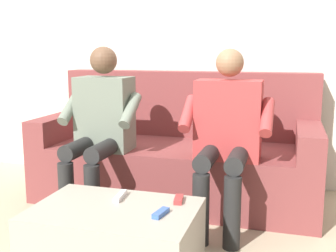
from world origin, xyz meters
The scene contains 9 objects.
ground_plane centered at (0.00, 0.60, 0.00)m, with size 8.00×8.00×0.00m, color tan.
back_wall centered at (0.00, -0.62, 1.28)m, with size 4.65×0.06×2.57m, color beige.
couch centered at (0.00, -0.16, 0.32)m, with size 2.06×0.86×0.95m.
coffee_table centered at (0.00, 1.06, 0.18)m, with size 0.81×0.55×0.35m.
person_left_seated centered at (-0.43, 0.30, 0.63)m, with size 0.56×0.56×1.12m.
person_right_seated centered at (0.43, 0.29, 0.63)m, with size 0.52×0.58×1.14m.
remote_red centered at (-0.28, 0.89, 0.36)m, with size 0.11×0.04×0.02m, color #B73333.
remote_blue centered at (-0.25, 1.09, 0.36)m, with size 0.11×0.04×0.02m, color #3860B7.
remote_white centered at (0.02, 0.93, 0.36)m, with size 0.15×0.03×0.03m, color white.
Camera 1 is at (-0.80, 2.85, 1.11)m, focal length 44.49 mm.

